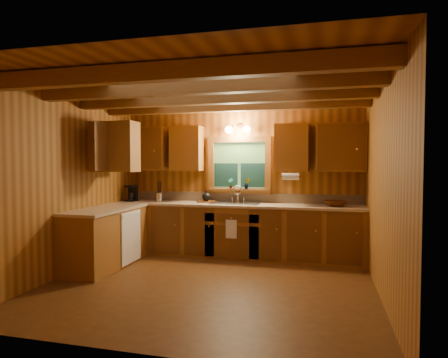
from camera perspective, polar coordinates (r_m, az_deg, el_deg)
room at (r=5.03m, az=-2.27°, el=-0.95°), size 4.20×4.20×4.20m
ceiling_beams at (r=5.10m, az=-2.30°, el=12.52°), size 4.20×2.54×0.18m
base_cabinets at (r=6.50m, az=-3.18°, el=-7.90°), size 4.20×2.22×0.86m
countertop at (r=6.44m, az=-3.06°, el=-3.96°), size 4.20×2.24×0.04m
backsplash at (r=6.88m, az=2.26°, el=-2.71°), size 4.20×0.02×0.16m
dishwasher_panel at (r=6.32m, az=-13.43°, el=-8.26°), size 0.02×0.60×0.80m
upper_cabinets at (r=6.55m, az=-3.44°, el=4.57°), size 4.19×1.77×0.78m
window at (r=6.83m, az=2.23°, el=1.87°), size 1.12×0.08×1.00m
window_sill at (r=6.80m, az=2.14°, el=-1.58°), size 1.06×0.14×0.04m
wall_sconce at (r=6.74m, az=2.02°, el=7.27°), size 0.45×0.21×0.17m
paper_towel_roll at (r=6.36m, az=9.70°, el=0.36°), size 0.27×0.11×0.11m
dish_towel at (r=6.34m, az=1.06°, el=-7.34°), size 0.18×0.01×0.30m
sink at (r=6.61m, az=1.74°, el=-3.99°), size 0.82×0.48×0.43m
coffee_maker at (r=7.21m, az=-13.32°, el=-2.03°), size 0.16×0.21×0.29m
utensil_crock at (r=7.08m, az=-9.48°, el=-2.53°), size 0.13×0.13×0.36m
cutting_board at (r=6.80m, az=-2.60°, el=-3.32°), size 0.36×0.32×0.03m
teakettle at (r=6.80m, az=-2.60°, el=-2.60°), size 0.14×0.14×0.18m
wicker_basket at (r=6.44m, az=15.95°, el=-3.47°), size 0.45×0.45×0.09m
potted_plant_left at (r=6.80m, az=0.99°, el=-0.66°), size 0.10×0.08×0.18m
potted_plant_right at (r=6.72m, az=3.37°, el=-0.67°), size 0.11×0.09×0.18m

